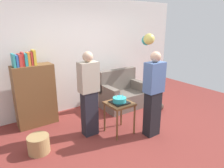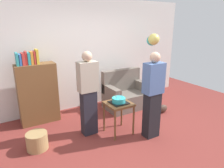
{
  "view_description": "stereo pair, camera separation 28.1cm",
  "coord_description": "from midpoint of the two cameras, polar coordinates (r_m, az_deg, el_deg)",
  "views": [
    {
      "loc": [
        -2.29,
        -2.49,
        2.1
      ],
      "look_at": [
        -0.11,
        0.6,
        0.95
      ],
      "focal_mm": 32.15,
      "sensor_mm": 36.0,
      "label": 1
    },
    {
      "loc": [
        -2.06,
        -2.65,
        2.1
      ],
      "look_at": [
        -0.11,
        0.6,
        0.95
      ],
      "focal_mm": 32.15,
      "sensor_mm": 36.0,
      "label": 2
    }
  ],
  "objects": [
    {
      "name": "person_blowing_candles",
      "position": [
        3.79,
        -8.67,
        -2.88
      ],
      "size": [
        0.36,
        0.22,
        1.63
      ],
      "rotation": [
        0.0,
        0.0,
        0.35
      ],
      "color": "#23232D",
      "rests_on": "ground_plane"
    },
    {
      "name": "ground_plane",
      "position": [
        3.97,
        4.45,
        -15.12
      ],
      "size": [
        8.0,
        8.0,
        0.0
      ],
      "primitive_type": "plane",
      "color": "maroon"
    },
    {
      "name": "side_table",
      "position": [
        3.91,
        0.06,
        -6.71
      ],
      "size": [
        0.48,
        0.48,
        0.64
      ],
      "color": "brown",
      "rests_on": "ground_plane"
    },
    {
      "name": "wicker_basket",
      "position": [
        3.78,
        -22.23,
        -15.61
      ],
      "size": [
        0.36,
        0.36,
        0.3
      ],
      "primitive_type": "cylinder",
      "color": "#A88451",
      "rests_on": "ground_plane"
    },
    {
      "name": "couch",
      "position": [
        5.2,
        1.42,
        -2.92
      ],
      "size": [
        1.1,
        0.7,
        0.96
      ],
      "color": "#6B6056",
      "rests_on": "ground_plane"
    },
    {
      "name": "bookshelf",
      "position": [
        4.54,
        -22.81,
        -2.62
      ],
      "size": [
        0.8,
        0.36,
        1.6
      ],
      "color": "brown",
      "rests_on": "ground_plane"
    },
    {
      "name": "wall_back",
      "position": [
        5.16,
        -9.96,
        8.27
      ],
      "size": [
        6.0,
        0.1,
        2.7
      ],
      "primitive_type": "cube",
      "color": "silver",
      "rests_on": "ground_plane"
    },
    {
      "name": "person_holding_cake",
      "position": [
        3.78,
        9.61,
        -2.97
      ],
      "size": [
        0.36,
        0.22,
        1.63
      ],
      "rotation": [
        0.0,
        0.0,
        3.14
      ],
      "color": "black",
      "rests_on": "ground_plane"
    },
    {
      "name": "handbag",
      "position": [
        5.11,
        11.8,
        -6.53
      ],
      "size": [
        0.28,
        0.14,
        0.2
      ],
      "primitive_type": "ellipsoid",
      "color": "#473328",
      "rests_on": "ground_plane"
    },
    {
      "name": "balloon_bunch",
      "position": [
        5.44,
        8.7,
        12.36
      ],
      "size": [
        0.37,
        0.45,
        1.85
      ],
      "color": "silver",
      "rests_on": "ground_plane"
    },
    {
      "name": "birthday_cake",
      "position": [
        3.85,
        0.06,
        -4.67
      ],
      "size": [
        0.32,
        0.32,
        0.17
      ],
      "color": "black",
      "rests_on": "side_table"
    }
  ]
}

